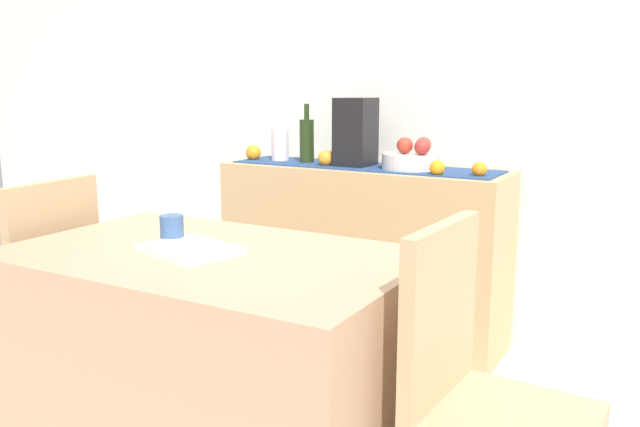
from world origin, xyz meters
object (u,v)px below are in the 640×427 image
(sideboard_console, at_px, (362,253))
(open_book, at_px, (190,249))
(coffee_maker, at_px, (356,132))
(dining_table, at_px, (214,368))
(coffee_cup, at_px, (172,229))
(chair_near_window, at_px, (32,345))
(fruit_bowl, at_px, (410,161))
(ceramic_vase, at_px, (280,145))
(wine_bottle, at_px, (307,140))

(sideboard_console, distance_m, open_book, 1.38)
(coffee_maker, bearing_deg, dining_table, -82.54)
(coffee_cup, relative_size, chair_near_window, 0.10)
(sideboard_console, bearing_deg, coffee_cup, -92.31)
(sideboard_console, xyz_separation_m, chair_near_window, (-0.75, -1.31, -0.16))
(open_book, bearing_deg, coffee_cup, 168.04)
(fruit_bowl, bearing_deg, ceramic_vase, 180.00)
(sideboard_console, height_order, dining_table, sideboard_console)
(coffee_maker, xyz_separation_m, dining_table, (0.17, -1.31, -0.64))
(ceramic_vase, xyz_separation_m, dining_table, (0.60, -1.31, -0.56))
(open_book, bearing_deg, ceramic_vase, 128.20)
(fruit_bowl, xyz_separation_m, wine_bottle, (-0.55, 0.00, 0.07))
(sideboard_console, relative_size, wine_bottle, 4.71)
(sideboard_console, height_order, wine_bottle, wine_bottle)
(sideboard_console, distance_m, coffee_maker, 0.59)
(sideboard_console, relative_size, coffee_maker, 4.26)
(fruit_bowl, distance_m, coffee_cup, 1.31)
(sideboard_console, distance_m, fruit_bowl, 0.52)
(sideboard_console, bearing_deg, fruit_bowl, 0.00)
(chair_near_window, bearing_deg, wine_bottle, 71.50)
(open_book, height_order, chair_near_window, chair_near_window)
(fruit_bowl, xyz_separation_m, coffee_cup, (-0.29, -1.27, -0.10))
(sideboard_console, height_order, chair_near_window, chair_near_window)
(fruit_bowl, height_order, wine_bottle, wine_bottle)
(ceramic_vase, height_order, chair_near_window, ceramic_vase)
(wine_bottle, bearing_deg, coffee_cup, -78.49)
(dining_table, bearing_deg, coffee_cup, 168.23)
(ceramic_vase, relative_size, chair_near_window, 0.19)
(wine_bottle, xyz_separation_m, chair_near_window, (-0.44, -1.31, -0.69))
(coffee_maker, xyz_separation_m, chair_near_window, (-0.71, -1.31, -0.74))
(open_book, relative_size, coffee_cup, 3.22)
(coffee_cup, distance_m, chair_near_window, 0.87)
(coffee_maker, distance_m, ceramic_vase, 0.44)
(sideboard_console, relative_size, coffee_cup, 15.94)
(fruit_bowl, relative_size, dining_table, 0.21)
(ceramic_vase, bearing_deg, chair_near_window, -102.04)
(dining_table, xyz_separation_m, open_book, (-0.05, -0.03, 0.38))
(open_book, bearing_deg, chair_near_window, -166.25)
(fruit_bowl, bearing_deg, coffee_cup, -102.97)
(wine_bottle, distance_m, chair_near_window, 1.54)
(open_book, bearing_deg, dining_table, 46.29)
(coffee_cup, bearing_deg, chair_near_window, -176.97)
(dining_table, bearing_deg, wine_bottle, 108.64)
(sideboard_console, xyz_separation_m, ceramic_vase, (-0.47, 0.00, 0.51))
(sideboard_console, xyz_separation_m, fruit_bowl, (0.24, 0.00, 0.46))
(fruit_bowl, height_order, ceramic_vase, ceramic_vase)
(ceramic_vase, distance_m, open_book, 1.46)
(dining_table, bearing_deg, chair_near_window, 179.92)
(wine_bottle, bearing_deg, dining_table, -71.36)
(ceramic_vase, bearing_deg, coffee_maker, 0.00)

